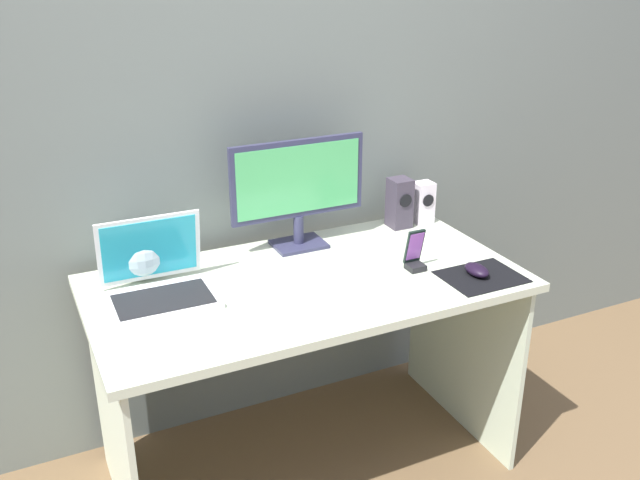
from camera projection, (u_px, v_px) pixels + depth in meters
ground_plane at (308, 464)px, 2.52m from camera, size 8.00×8.00×0.00m
wall_back at (252, 93)px, 2.39m from camera, size 6.00×0.04×2.50m
desk at (306, 323)px, 2.29m from camera, size 1.36×0.71×0.74m
monitor at (298, 187)px, 2.40m from camera, size 0.48×0.14×0.38m
speaker_right at (423, 202)px, 2.66m from camera, size 0.07×0.07×0.16m
speaker_near_monitor at (400, 203)px, 2.62m from camera, size 0.08×0.08×0.19m
laptop at (158, 282)px, 2.11m from camera, size 0.32×0.27×0.23m
fishbowl at (139, 250)px, 2.23m from camera, size 0.19×0.19×0.19m
keyboard_external at (369, 303)px, 2.08m from camera, size 0.40×0.13×0.01m
mousepad at (481, 277)px, 2.25m from camera, size 0.25×0.20×0.00m
mouse at (477, 270)px, 2.25m from camera, size 0.06×0.10×0.04m
phone_in_dock at (415, 255)px, 2.29m from camera, size 0.06×0.06×0.14m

